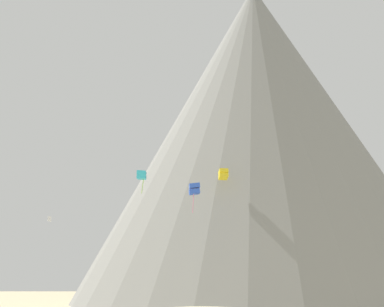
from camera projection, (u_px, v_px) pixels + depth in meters
The scene contains 6 objects.
rock_massif at pixel (259, 147), 101.32m from camera, with size 95.48×95.48×64.00m.
kite_cyan_mid at pixel (142, 175), 70.73m from camera, with size 1.26×1.23×3.14m.
kite_orange_mid at pixel (238, 196), 76.93m from camera, with size 0.96×1.02×1.09m.
kite_white_low at pixel (49, 219), 77.91m from camera, with size 0.57×0.49×0.79m.
kite_blue_mid at pixel (194, 189), 67.08m from camera, with size 1.51×1.45×3.88m.
kite_yellow_mid at pixel (223, 174), 73.43m from camera, with size 1.45×1.54×1.54m.
Camera 1 is at (2.77, -26.40, 3.73)m, focal length 48.40 mm.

